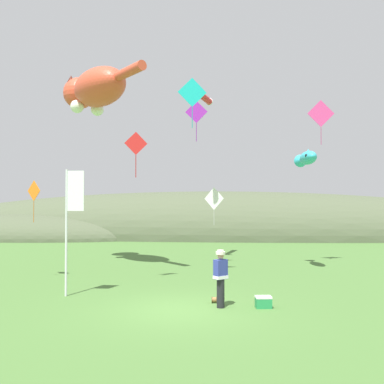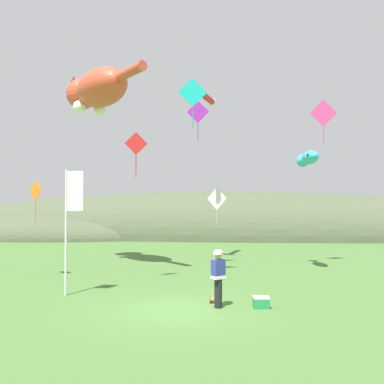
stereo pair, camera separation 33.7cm
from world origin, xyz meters
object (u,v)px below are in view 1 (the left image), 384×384
Objects in this scene: kite_diamond_orange at (34,191)px; kite_diamond_red at (136,144)px; festival_banner_pole at (71,213)px; kite_giant_cat at (95,90)px; festival_attendant at (221,277)px; kite_diamond_violet at (196,112)px; kite_tube_streamer at (203,97)px; kite_diamond_pink at (321,114)px; kite_diamond_white at (214,199)px; picnic_cooler at (263,302)px; kite_spool at (214,300)px; kite_diamond_teal at (192,93)px; kite_fish_windsock at (307,158)px.

kite_diamond_red reaches higher than kite_diamond_orange.
festival_banner_pole is 8.96m from kite_giant_cat.
festival_attendant is 0.89× the size of kite_diamond_violet.
kite_tube_streamer reaches higher than kite_diamond_orange.
kite_diamond_pink is (12.96, 4.63, 4.06)m from kite_diamond_orange.
picnic_cooler is at bearing -81.12° from kite_diamond_white.
kite_diamond_red is at bearing -118.34° from kite_diamond_violet.
kite_diamond_red is 0.81× the size of kite_diamond_white.
kite_diamond_orange is (-2.75, 3.04, 0.83)m from festival_banner_pole.
kite_diamond_violet reaches higher than kite_diamond_white.
picnic_cooler reaches higher than kite_spool.
kite_diamond_white is (-1.88, 12.02, 3.29)m from picnic_cooler.
kite_spool is 10.20m from kite_diamond_violet.
kite_diamond_teal reaches higher than kite_diamond_violet.
kite_diamond_teal reaches higher than kite_diamond_pink.
festival_attendant is 10.05m from kite_diamond_violet.
kite_diamond_red is (-3.41, 3.44, 4.62)m from festival_attendant.
kite_diamond_orange is (-11.99, -3.31, -1.66)m from kite_fish_windsock.
festival_banner_pole is 1.92× the size of kite_diamond_pink.
kite_fish_windsock reaches higher than kite_spool.
kite_diamond_white is at bearing 135.16° from kite_fish_windsock.
kite_diamond_white is at bearing 92.67° from festival_attendant.
festival_attendant is at bearing -50.00° from kite_giant_cat.
picnic_cooler is 0.30× the size of kite_diamond_orange.
kite_diamond_pink is (11.44, 1.19, -1.17)m from kite_giant_cat.
kite_spool is 0.08× the size of kite_tube_streamer.
kite_diamond_teal is at bearing 29.34° from kite_diamond_red.
kite_diamond_teal is at bearing -91.31° from kite_tube_streamer.
kite_diamond_orange is at bearing -133.29° from kite_diamond_white.
festival_banner_pole is 11.87m from kite_diamond_white.
kite_spool is 0.09× the size of kite_diamond_white.
festival_banner_pole is at bearing -122.55° from kite_diamond_violet.
kite_diamond_red is (-7.42, -4.11, 0.20)m from kite_fish_windsock.
festival_attendant is at bearing -74.86° from kite_diamond_teal.
kite_fish_windsock is 1.07× the size of kite_diamond_pink.
kite_diamond_pink is (5.56, -3.23, 4.31)m from kite_diamond_white.
kite_tube_streamer is 3.54m from kite_diamond_violet.
kite_diamond_violet reaches higher than kite_spool.
kite_diamond_white is at bearing 149.83° from kite_diamond_pink.
picnic_cooler is 10.77m from kite_diamond_orange.
picnic_cooler is 0.12× the size of festival_banner_pole.
festival_banner_pole is 7.26m from kite_diamond_teal.
kite_fish_windsock is at bearing 29.00° from kite_diamond_red.
kite_diamond_pink is at bearing 32.92° from kite_diamond_red.
festival_attendant is 0.40× the size of festival_banner_pole.
kite_diamond_orange is at bearing 154.84° from kite_spool.
kite_tube_streamer is at bearing 66.34° from festival_banner_pole.
kite_tube_streamer is (-0.90, 9.97, 9.09)m from kite_spool.
festival_banner_pole is at bearing -139.06° from kite_diamond_teal.
festival_banner_pole is 0.78× the size of kite_giant_cat.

